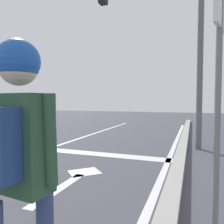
{
  "coord_description": "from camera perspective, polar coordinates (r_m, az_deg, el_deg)",
  "views": [
    {
      "loc": [
        3.33,
        3.07,
        1.35
      ],
      "look_at": [
        1.52,
        8.01,
        1.09
      ],
      "focal_mm": 35.39,
      "sensor_mm": 36.0,
      "label": 1
    }
  ],
  "objects": [
    {
      "name": "lane_arrow_head",
      "position": [
        4.37,
        -7.1,
        -15.12
      ],
      "size": [
        0.71,
        0.71,
        0.01
      ],
      "primitive_type": "cube",
      "rotation": [
        0.0,
        0.0,
        0.79
      ],
      "color": "silver",
      "rests_on": "ground"
    },
    {
      "name": "traffic_signal_mast",
      "position": [
        7.11,
        12.14,
        23.31
      ],
      "size": [
        4.41,
        0.34,
        5.44
      ],
      "color": "#5A5D5F",
      "rests_on": "ground"
    },
    {
      "name": "skater",
      "position": [
        1.32,
        -23.25,
        -8.79
      ],
      "size": [
        0.44,
        0.61,
        1.6
      ],
      "color": "navy",
      "rests_on": "skateboard"
    },
    {
      "name": "curb_strip",
      "position": [
        3.21,
        14.99,
        -20.75
      ],
      "size": [
        0.24,
        24.0,
        0.14
      ],
      "primitive_type": "cube",
      "color": "#9F9C96",
      "rests_on": "ground"
    },
    {
      "name": "lane_line_curbside",
      "position": [
        3.27,
        10.27,
        -21.56
      ],
      "size": [
        0.12,
        20.0,
        0.01
      ],
      "primitive_type": "cube",
      "color": "silver",
      "rests_on": "ground"
    },
    {
      "name": "street_sign_post",
      "position": [
        2.34,
        25.79,
        8.19
      ],
      "size": [
        0.15,
        0.44,
        2.43
      ],
      "color": "slate",
      "rests_on": "ground"
    },
    {
      "name": "lane_arrow_stem",
      "position": [
        3.68,
        -13.5,
        -18.7
      ],
      "size": [
        0.16,
        1.4,
        0.01
      ],
      "primitive_type": "cube",
      "color": "silver",
      "rests_on": "ground"
    },
    {
      "name": "stop_bar",
      "position": [
        5.67,
        -2.1,
        -10.9
      ],
      "size": [
        3.47,
        0.4,
        0.01
      ],
      "primitive_type": "cube",
      "color": "silver",
      "rests_on": "ground"
    }
  ]
}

